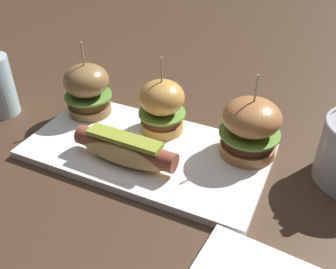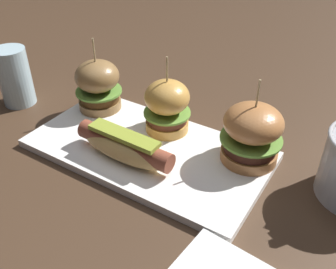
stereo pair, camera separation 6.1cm
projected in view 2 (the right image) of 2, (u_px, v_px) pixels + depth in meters
ground_plane at (148, 153)px, 0.66m from camera, size 3.00×3.00×0.00m
platter_main at (148, 149)px, 0.65m from camera, size 0.41×0.22×0.01m
hot_dog at (124, 146)px, 0.61m from camera, size 0.18×0.06×0.05m
slider_left at (98, 85)px, 0.73m from camera, size 0.09×0.09×0.14m
slider_center at (167, 106)px, 0.66m from camera, size 0.08×0.08×0.14m
slider_right at (252, 133)px, 0.59m from camera, size 0.10×0.10×0.14m
water_glass at (14, 77)px, 0.77m from camera, size 0.07×0.07×0.12m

